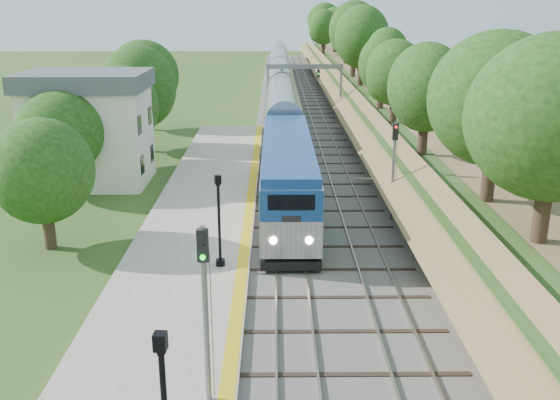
{
  "coord_description": "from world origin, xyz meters",
  "views": [
    {
      "loc": [
        -0.75,
        -13.9,
        12.54
      ],
      "look_at": [
        -0.5,
        16.85,
        2.8
      ],
      "focal_mm": 40.0,
      "sensor_mm": 36.0,
      "label": 1
    }
  ],
  "objects_px": {
    "signal_farside": "(394,161)",
    "train": "(281,91)",
    "signal_platform": "(205,296)",
    "lamppost_far": "(219,226)",
    "station_building": "(89,127)",
    "signal_gantry": "(304,77)"
  },
  "relations": [
    {
      "from": "train",
      "to": "signal_platform",
      "type": "bearing_deg",
      "value": -92.79
    },
    {
      "from": "station_building",
      "to": "train",
      "type": "relative_size",
      "value": 0.09
    },
    {
      "from": "signal_gantry",
      "to": "signal_platform",
      "type": "bearing_deg",
      "value": -95.93
    },
    {
      "from": "train",
      "to": "signal_platform",
      "type": "relative_size",
      "value": 16.98
    },
    {
      "from": "train",
      "to": "signal_gantry",
      "type": "bearing_deg",
      "value": -72.44
    },
    {
      "from": "train",
      "to": "signal_farside",
      "type": "relative_size",
      "value": 17.05
    },
    {
      "from": "signal_platform",
      "to": "lamppost_far",
      "type": "bearing_deg",
      "value": 92.76
    },
    {
      "from": "signal_farside",
      "to": "station_building",
      "type": "bearing_deg",
      "value": 157.09
    },
    {
      "from": "signal_gantry",
      "to": "lamppost_far",
      "type": "bearing_deg",
      "value": -98.17
    },
    {
      "from": "train",
      "to": "signal_platform",
      "type": "xyz_separation_m",
      "value": [
        -2.9,
        -59.51,
        1.73
      ]
    },
    {
      "from": "signal_gantry",
      "to": "signal_platform",
      "type": "xyz_separation_m",
      "value": [
        -5.37,
        -51.7,
        -0.8
      ]
    },
    {
      "from": "lamppost_far",
      "to": "signal_platform",
      "type": "relative_size",
      "value": 0.77
    },
    {
      "from": "signal_platform",
      "to": "station_building",
      "type": "bearing_deg",
      "value": 112.56
    },
    {
      "from": "signal_platform",
      "to": "signal_farside",
      "type": "xyz_separation_m",
      "value": [
        9.1,
        18.17,
        -0.3
      ]
    },
    {
      "from": "station_building",
      "to": "train",
      "type": "distance_m",
      "value": 35.71
    },
    {
      "from": "train",
      "to": "lamppost_far",
      "type": "relative_size",
      "value": 22.18
    },
    {
      "from": "station_building",
      "to": "train",
      "type": "xyz_separation_m",
      "value": [
        14.0,
        32.8,
        -1.8
      ]
    },
    {
      "from": "station_building",
      "to": "signal_gantry",
      "type": "bearing_deg",
      "value": 56.62
    },
    {
      "from": "station_building",
      "to": "signal_platform",
      "type": "distance_m",
      "value": 28.92
    },
    {
      "from": "signal_gantry",
      "to": "train",
      "type": "xyz_separation_m",
      "value": [
        -2.47,
        7.81,
        -2.53
      ]
    },
    {
      "from": "signal_farside",
      "to": "train",
      "type": "bearing_deg",
      "value": 98.53
    },
    {
      "from": "signal_gantry",
      "to": "train",
      "type": "height_order",
      "value": "signal_gantry"
    }
  ]
}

